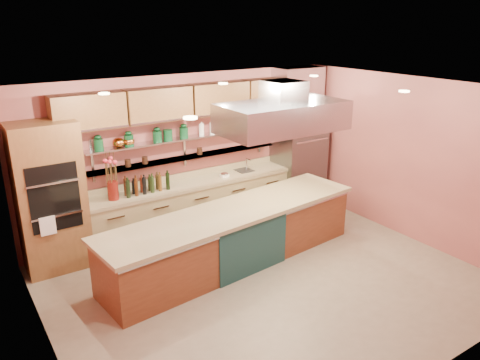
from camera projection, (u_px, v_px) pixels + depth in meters
floor at (268, 282)px, 6.92m from camera, size 6.00×5.00×0.02m
ceiling at (272, 91)px, 6.00m from camera, size 6.00×5.00×0.02m
wall_back at (186, 152)px, 8.43m from camera, size 6.00×0.04×2.80m
wall_front at (426, 270)px, 4.49m from camera, size 6.00×0.04×2.80m
wall_left at (40, 249)px, 4.90m from camera, size 0.04×5.00×2.80m
wall_right at (409, 159)px, 8.02m from camera, size 0.04×5.00×2.80m
oven_stack at (50, 198)px, 6.98m from camera, size 0.95×0.64×2.30m
refrigerator at (299, 156)px, 9.48m from camera, size 0.95×0.72×2.10m
back_counter at (193, 206)px, 8.47m from camera, size 3.84×0.64×0.93m
wall_shelf_lower at (187, 157)px, 8.32m from camera, size 3.60×0.26×0.03m
wall_shelf_upper at (187, 138)px, 8.20m from camera, size 3.60×0.26×0.03m
upper_cabinets at (189, 101)px, 7.98m from camera, size 4.60×0.36×0.55m
range_hood at (283, 117)px, 7.22m from camera, size 2.00×1.00×0.45m
ceiling_downlights at (263, 92)px, 6.17m from camera, size 4.00×2.80×0.02m
island at (234, 236)px, 7.34m from camera, size 4.39×1.38×0.90m
flower_vase at (113, 191)px, 7.47m from camera, size 0.19×0.19×0.31m
oil_bottle_cluster at (147, 185)px, 7.78m from camera, size 0.85×0.40×0.26m
kitchen_scale at (224, 174)px, 8.60m from camera, size 0.17×0.15×0.08m
bar_faucet at (246, 164)px, 8.94m from camera, size 0.04×0.04×0.23m
copper_kettle at (119, 143)px, 7.53m from camera, size 0.22×0.22×0.16m
green_canister at (168, 135)px, 7.98m from camera, size 0.15×0.15×0.18m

